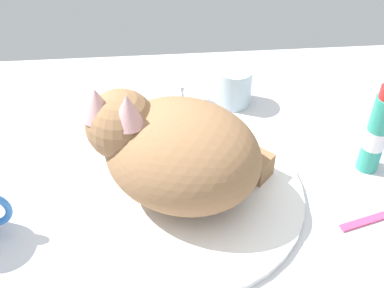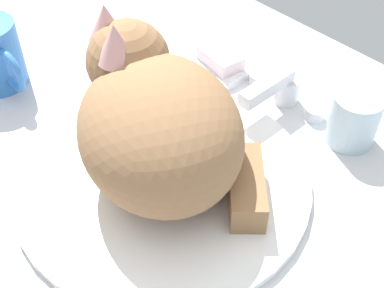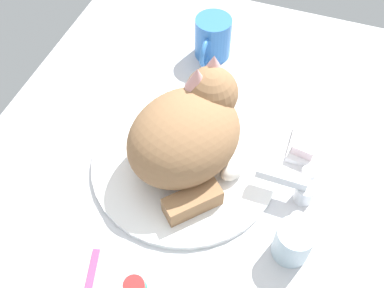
{
  "view_description": "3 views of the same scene",
  "coord_description": "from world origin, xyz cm",
  "views": [
    {
      "loc": [
        -2.83,
        -50.95,
        55.52
      ],
      "look_at": [
        1.64,
        3.65,
        7.32
      ],
      "focal_mm": 46.42,
      "sensor_mm": 36.0,
      "label": 1
    },
    {
      "loc": [
        33.94,
        -26.63,
        48.95
      ],
      "look_at": [
        2.58,
        2.48,
        6.86
      ],
      "focal_mm": 49.35,
      "sensor_mm": 36.0,
      "label": 2
    },
    {
      "loc": [
        46.24,
        17.91,
        72.95
      ],
      "look_at": [
        0.35,
        1.62,
        7.64
      ],
      "focal_mm": 42.13,
      "sensor_mm": 36.0,
      "label": 3
    }
  ],
  "objects": [
    {
      "name": "ground_plane",
      "position": [
        0.0,
        0.0,
        -1.5
      ],
      "size": [
        110.0,
        82.5,
        3.0
      ],
      "primitive_type": "cube",
      "color": "silver"
    },
    {
      "name": "sink_basin",
      "position": [
        0.0,
        0.0,
        0.58
      ],
      "size": [
        36.09,
        36.09,
        1.15
      ],
      "primitive_type": "cylinder",
      "color": "white",
      "rests_on": "ground_plane"
    },
    {
      "name": "faucet",
      "position": [
        0.0,
        21.73,
        2.64
      ],
      "size": [
        13.23,
        11.1,
        5.9
      ],
      "color": "silver",
      "rests_on": "ground_plane"
    },
    {
      "name": "cat",
      "position": [
        -1.21,
        0.54,
        9.22
      ],
      "size": [
        29.09,
        26.18,
        18.05
      ],
      "color": "#936B47",
      "rests_on": "sink_basin"
    },
    {
      "name": "rinse_cup",
      "position": [
        11.0,
        23.15,
        3.6
      ],
      "size": [
        6.37,
        6.37,
        7.21
      ],
      "color": "silver",
      "rests_on": "ground_plane"
    },
    {
      "name": "soap_dish",
      "position": [
        -11.56,
        21.51,
        0.6
      ],
      "size": [
        9.0,
        6.4,
        1.2
      ],
      "primitive_type": "cube",
      "color": "white",
      "rests_on": "ground_plane"
    },
    {
      "name": "soap_bar",
      "position": [
        -11.56,
        21.51,
        2.27
      ],
      "size": [
        7.35,
        5.21,
        2.14
      ],
      "primitive_type": "cube",
      "rotation": [
        0.0,
        0.0,
        -0.15
      ],
      "color": "silver",
      "rests_on": "soap_dish"
    }
  ]
}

